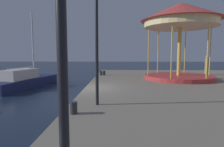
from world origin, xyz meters
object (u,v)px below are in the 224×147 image
(bollard_center, at_px, (104,73))
(person_by_the_water, at_px, (207,66))
(bollard_south, at_px, (74,108))
(sailboat_navy, at_px, (24,80))
(carousel, at_px, (180,22))
(bollard_north, at_px, (101,73))
(lamp_post_mid_promenade, at_px, (97,21))

(bollard_center, distance_m, person_by_the_water, 9.81)
(person_by_the_water, bearing_deg, bollard_south, -129.44)
(bollard_center, relative_size, person_by_the_water, 0.22)
(person_by_the_water, bearing_deg, sailboat_navy, -169.84)
(carousel, bearing_deg, sailboat_navy, 177.69)
(sailboat_navy, xyz_separation_m, bollard_north, (6.17, 2.19, 0.42))
(sailboat_navy, xyz_separation_m, person_by_the_water, (16.23, 2.91, 1.07))
(lamp_post_mid_promenade, xyz_separation_m, bollard_south, (-0.66, -1.13, -2.94))
(sailboat_navy, relative_size, bollard_south, 17.87)
(lamp_post_mid_promenade, bearing_deg, carousel, 53.82)
(lamp_post_mid_promenade, height_order, bollard_north, lamp_post_mid_promenade)
(carousel, height_order, lamp_post_mid_promenade, carousel)
(carousel, bearing_deg, bollard_center, 155.63)
(lamp_post_mid_promenade, distance_m, bollard_center, 10.77)
(sailboat_navy, height_order, bollard_center, sailboat_navy)
(bollard_center, xyz_separation_m, bollard_south, (-0.26, -11.49, 0.00))
(lamp_post_mid_promenade, bearing_deg, bollard_north, 93.83)
(bollard_north, height_order, bollard_south, same)
(bollard_south, bearing_deg, sailboat_navy, 123.77)
(bollard_center, xyz_separation_m, person_by_the_water, (9.76, 0.70, 0.65))
(carousel, xyz_separation_m, person_by_the_water, (3.78, 3.41, -3.51))
(sailboat_navy, bearing_deg, person_by_the_water, 10.16)
(bollard_north, relative_size, bollard_south, 1.00)
(bollard_north, bearing_deg, lamp_post_mid_promenade, -86.17)
(bollard_center, bearing_deg, sailboat_navy, -161.15)
(sailboat_navy, bearing_deg, lamp_post_mid_promenade, -49.90)
(sailboat_navy, distance_m, bollard_south, 11.17)
(sailboat_navy, height_order, carousel, carousel)
(bollard_south, xyz_separation_m, person_by_the_water, (10.02, 12.19, 0.65))
(carousel, bearing_deg, bollard_south, -125.44)
(sailboat_navy, distance_m, person_by_the_water, 16.52)
(bollard_south, bearing_deg, lamp_post_mid_promenade, 59.88)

